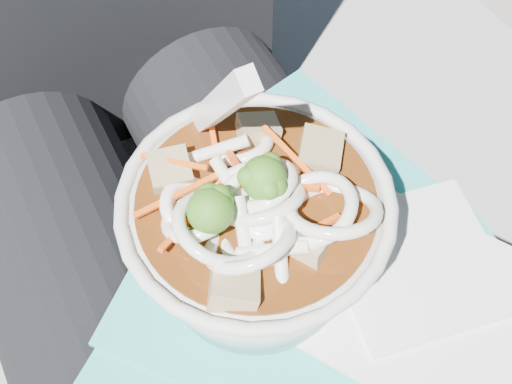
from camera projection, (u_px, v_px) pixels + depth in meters
name	position (u px, v px, depth m)	size (l,w,h in m)	color
stone_ledge	(178.00, 312.00, 0.91)	(1.00, 0.50, 0.43)	gray
lap	(218.00, 319.00, 0.59)	(0.34, 0.48, 0.16)	black
person_body	(170.00, 215.00, 0.61)	(0.34, 0.94, 0.98)	black
plastic_bag	(315.00, 297.00, 0.50)	(0.33, 0.39, 0.01)	#29AEA8
napkins	(425.00, 292.00, 0.49)	(0.20, 0.20, 0.01)	white
udon_bowl	(256.00, 231.00, 0.45)	(0.17, 0.17, 0.21)	silver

